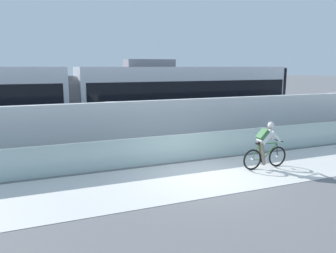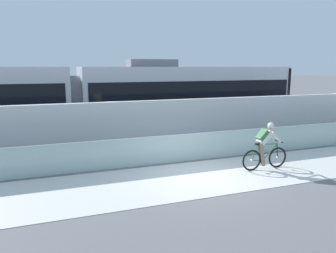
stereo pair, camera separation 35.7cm
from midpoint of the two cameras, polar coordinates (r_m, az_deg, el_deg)
name	(u,v)px [view 1 (the left image)]	position (r m, az deg, el deg)	size (l,w,h in m)	color
ground_plane	(206,176)	(10.73, 5.59, -8.54)	(200.00, 200.00, 0.00)	slate
bike_path_deck	(206,176)	(10.73, 5.59, -8.51)	(32.00, 3.20, 0.01)	silver
glass_parapet	(182,148)	(12.18, 1.57, -3.70)	(32.00, 0.05, 1.02)	#ADC6C1
concrete_barrier_wall	(164,125)	(13.70, -1.45, 0.20)	(32.00, 0.36, 2.11)	silver
tram_rail_near	(145,138)	(16.21, -4.55, -2.05)	(32.00, 0.08, 0.01)	#595654
tram_rail_far	(137,133)	(17.55, -5.97, -1.12)	(32.00, 0.08, 0.01)	#595654
tram	(72,101)	(15.96, -16.86, 4.22)	(22.56, 2.54, 3.81)	silver
cyclist_on_bike	(265,146)	(11.72, 15.62, -3.20)	(1.77, 0.58, 1.61)	black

